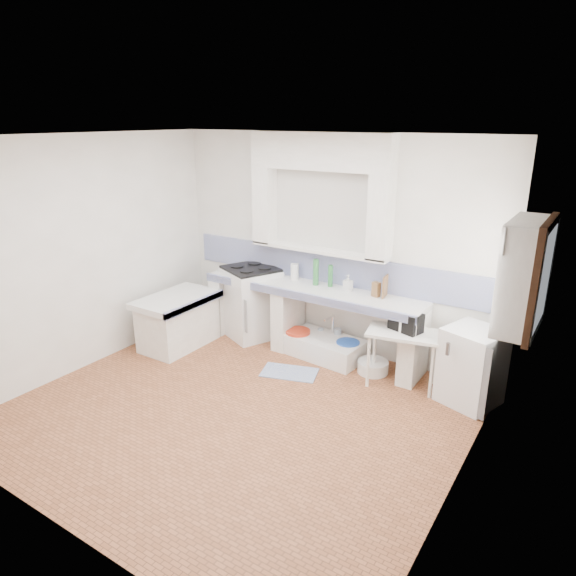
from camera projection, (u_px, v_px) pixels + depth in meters
The scene contains 36 objects.
floor at pixel (237, 411), 5.45m from camera, with size 4.50×4.50×0.00m, color #9E5B37.
ceiling at pixel (227, 137), 4.56m from camera, with size 4.50×4.50×0.00m, color white.
wall_back at pixel (330, 245), 6.60m from camera, with size 4.50×4.50×0.00m, color white.
wall_front at pixel (44, 365), 3.41m from camera, with size 4.50×4.50×0.00m, color white.
wall_left at pixel (85, 254), 6.16m from camera, with size 4.50×4.50×0.00m, color white.
wall_right at pixel (468, 337), 3.85m from camera, with size 4.50×4.50×0.00m, color white.
alcove_mass at pixel (320, 151), 6.18m from camera, with size 1.90×0.25×0.45m, color white.
window_frame at pixel (525, 276), 4.65m from camera, with size 0.35×0.86×1.06m, color #351C11.
lace_valance at pixel (514, 233), 4.61m from camera, with size 0.01×0.84×0.24m, color white.
counter_slab at pixel (311, 290), 6.58m from camera, with size 3.00×0.60×0.08m, color white.
counter_lip at pixel (300, 296), 6.36m from camera, with size 3.00×0.04×0.10m, color navy.
counter_pier_left at pixel (227, 303), 7.44m from camera, with size 0.20×0.55×0.82m, color white.
counter_pier_mid at pixel (288, 317), 6.90m from camera, with size 0.20×0.55×0.82m, color white.
counter_pier_right at pixel (414, 347), 6.00m from camera, with size 0.20×0.55×0.82m, color white.
peninsula_top at pixel (177, 299), 6.83m from camera, with size 0.70×1.10×0.08m, color white.
peninsula_base at pixel (178, 324), 6.94m from camera, with size 0.60×1.00×0.62m, color white.
peninsula_lip at pixel (195, 304), 6.66m from camera, with size 0.04×1.10×0.10m, color navy.
backsplash at pixel (329, 268), 6.68m from camera, with size 4.27×0.03×0.40m, color navy.
stove at pixel (252, 303), 7.22m from camera, with size 0.68×0.66×0.97m, color white.
sink at pixel (325, 348), 6.65m from camera, with size 0.99×0.53×0.24m, color white.
side_table at pixel (402, 359), 5.88m from camera, with size 0.80×0.45×0.04m, color white.
fridge at pixel (472, 366), 5.51m from camera, with size 0.55×0.55×0.85m, color white.
bucket_red at pixel (298, 341), 6.79m from camera, with size 0.33×0.33×0.30m, color red.
bucket_orange at pixel (323, 350), 6.57m from camera, with size 0.27×0.27×0.26m, color orange.
bucket_blue at pixel (348, 352), 6.50m from camera, with size 0.30×0.30×0.28m, color blue.
basin_white at pixel (373, 367), 6.26m from camera, with size 0.37×0.37×0.15m, color white.
water_bottle_a at pixel (320, 338), 6.89m from camera, with size 0.08×0.08×0.29m, color silver.
water_bottle_b at pixel (337, 341), 6.75m from camera, with size 0.09×0.09×0.34m, color silver.
black_bag at pixel (406, 321), 5.78m from camera, with size 0.36×0.20×0.22m, color black.
green_bottle_a at pixel (316, 272), 6.60m from camera, with size 0.07×0.07×0.34m, color #2E7839.
green_bottle_b at pixel (330, 276), 6.54m from camera, with size 0.06×0.06×0.28m, color #2E7839.
knife_block at pixel (376, 289), 6.19m from camera, with size 0.09×0.07×0.18m, color olive.
cutting_board at pixel (385, 286), 6.16m from camera, with size 0.02×0.19×0.26m, color olive.
paper_towel at pixel (295, 272), 6.83m from camera, with size 0.11×0.11×0.22m, color white.
soap_bottle at pixel (348, 283), 6.40m from camera, with size 0.09×0.09×0.20m, color white.
rug at pixel (289, 372), 6.26m from camera, with size 0.67×0.38×0.01m, color #43569B.
Camera 1 is at (3.03, -3.70, 2.97)m, focal length 32.05 mm.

